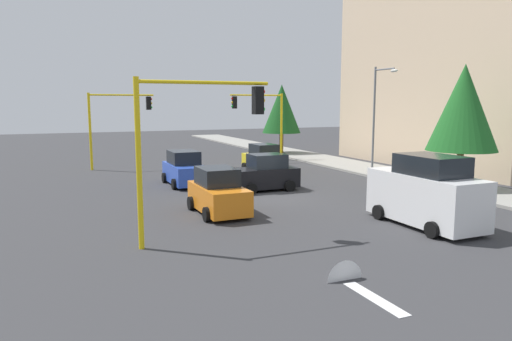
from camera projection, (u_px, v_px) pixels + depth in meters
The scene contains 15 objects.
ground_plane at pixel (271, 197), 23.86m from camera, with size 120.00×120.00×0.00m, color #353538.
sidewalk_kerb at pixel (378, 171), 32.51m from camera, with size 80.00×4.00×0.15m, color gray.
lane_arrow_near at pixel (356, 287), 12.22m from camera, with size 2.40×1.10×1.10m.
apartment_block at pixel (457, 64), 35.85m from camera, with size 17.99×9.30×15.22m.
traffic_signal_far_left at pixel (261, 113), 38.26m from camera, with size 0.36×4.59×5.50m.
traffic_signal_far_right at pixel (117, 115), 33.82m from camera, with size 0.36×4.59×5.44m.
traffic_signal_near_right at pixel (194, 127), 15.62m from camera, with size 0.36×4.59×5.53m.
street_lamp_curbside at pixel (378, 109), 30.14m from camera, with size 2.15×0.28×7.00m.
tree_roadside_far at pixel (282, 109), 43.36m from camera, with size 3.52×3.52×6.41m.
tree_roadside_near at pixel (463, 108), 25.54m from camera, with size 3.74×3.74×6.81m.
delivery_van_white at pixel (426, 193), 18.18m from camera, with size 4.80×2.22×2.77m.
car_blue at pixel (185, 169), 27.46m from camera, with size 3.97×2.08×1.98m.
car_orange at pixel (218, 193), 20.28m from camera, with size 3.75×2.01×1.98m.
car_black at pixel (265, 174), 25.76m from camera, with size 2.01×3.61×1.98m.
car_yellow at pixel (263, 160), 32.24m from camera, with size 3.63×1.98×1.98m.
Camera 1 is at (21.20, -10.00, 4.71)m, focal length 33.22 mm.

